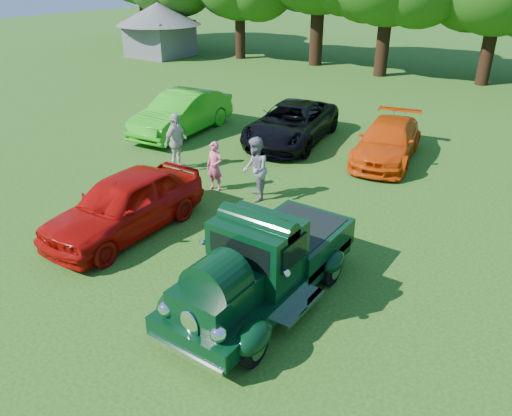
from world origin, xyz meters
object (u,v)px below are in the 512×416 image
Objects in this scene: gazebo at (159,23)px; red_convertible at (125,204)px; hero_pickup at (264,265)px; spectator_pink at (215,166)px; back_car_lime at (182,113)px; spectator_grey at (255,169)px; spectator_white at (176,142)px; back_car_black at (291,123)px; back_car_orange at (387,141)px.

red_convertible is at bearing -47.58° from gazebo.
hero_pickup is at bearing -6.99° from red_convertible.
hero_pickup is 3.21× the size of spectator_pink.
spectator_grey is (6.31, -3.72, 0.12)m from back_car_lime.
spectator_pink is 2.36m from spectator_white.
spectator_pink is at bearing -95.40° from back_car_black.
spectator_grey is at bearing 126.60° from hero_pickup.
hero_pickup reaches higher than spectator_pink.
spectator_pink is (-4.48, 3.94, -0.07)m from hero_pickup.
hero_pickup is 0.80× the size of gazebo.
spectator_white is (-1.79, -4.77, 0.22)m from back_car_black.
spectator_grey is at bearing 3.04° from spectator_pink.
red_convertible is at bearing -159.60° from spectator_white.
red_convertible is 4.00m from spectator_grey.
spectator_grey reaches higher than red_convertible.
back_car_black is (-0.23, 8.93, -0.04)m from red_convertible.
back_car_orange is (3.68, 9.18, -0.11)m from red_convertible.
spectator_pink is at bearing -121.22° from spectator_grey.
back_car_lime is 4.68m from back_car_black.
gazebo is at bearing 130.96° from red_convertible.
hero_pickup is at bearing -94.40° from back_car_orange.
hero_pickup is 10.61m from back_car_black.
back_car_lime reaches higher than spectator_pink.
spectator_grey is (-3.03, 4.08, 0.11)m from hero_pickup.
back_car_lime is 1.08× the size of back_car_orange.
gazebo is (-19.42, 17.52, 1.61)m from spectator_pink.
spectator_pink is at bearing -112.34° from spectator_white.
back_car_black is 3.49× the size of spectator_pink.
spectator_grey is (1.68, 3.62, 0.17)m from red_convertible.
back_car_black is at bearing -26.00° from spectator_white.
back_car_black is at bearing 90.00° from red_convertible.
back_car_lime reaches higher than red_convertible.
spectator_grey is (-2.00, -5.56, 0.28)m from back_car_orange.
spectator_white is at bearing 160.63° from spectator_pink.
back_car_orange is (-1.03, 9.63, -0.16)m from hero_pickup.
gazebo is (-22.88, 11.83, 1.70)m from back_car_orange.
red_convertible is at bearing -122.35° from back_car_orange.
back_car_lime is 6.21m from spectator_pink.
back_car_black is at bearing 163.05° from spectator_grey.
spectator_pink is at bearing -42.05° from gazebo.
spectator_grey is 27.20m from gazebo.
hero_pickup is 8.16m from spectator_white.
gazebo is at bearing 40.13° from spectator_white.
spectator_white is at bearing -120.81° from back_car_black.
spectator_grey reaches higher than back_car_lime.
back_car_lime is 4.12m from spectator_white.
gazebo is (-18.96, 12.07, 1.63)m from back_car_black.
back_car_orange is at bearing 66.67° from red_convertible.
spectator_white is (-6.73, 4.62, 0.12)m from hero_pickup.
spectator_grey is 0.99× the size of spectator_white.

